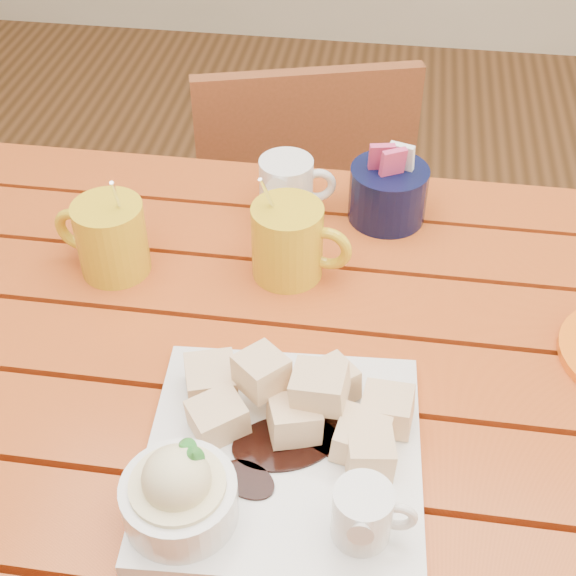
% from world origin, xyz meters
% --- Properties ---
extents(table, '(1.20, 0.79, 0.75)m').
position_xyz_m(table, '(0.00, 0.00, 0.64)').
color(table, '#943613').
rests_on(table, ground).
extents(dessert_plate, '(0.29, 0.29, 0.11)m').
position_xyz_m(dessert_plate, '(-0.00, -0.15, 0.78)').
color(dessert_plate, white).
rests_on(dessert_plate, table).
extents(coffee_mug_left, '(0.12, 0.09, 0.15)m').
position_xyz_m(coffee_mug_left, '(-0.24, 0.13, 0.80)').
color(coffee_mug_left, gold).
rests_on(coffee_mug_left, table).
extents(coffee_mug_right, '(0.13, 0.09, 0.15)m').
position_xyz_m(coffee_mug_right, '(-0.02, 0.15, 0.80)').
color(coffee_mug_right, gold).
rests_on(coffee_mug_right, table).
extents(cream_pitcher, '(0.10, 0.09, 0.09)m').
position_xyz_m(cream_pitcher, '(-0.04, 0.27, 0.80)').
color(cream_pitcher, white).
rests_on(cream_pitcher, table).
extents(sugar_caddy, '(0.10, 0.10, 0.11)m').
position_xyz_m(sugar_caddy, '(0.09, 0.29, 0.79)').
color(sugar_caddy, black).
rests_on(sugar_caddy, table).
extents(chair_far, '(0.48, 0.48, 0.81)m').
position_xyz_m(chair_far, '(-0.08, 0.68, 0.45)').
color(chair_far, brown).
rests_on(chair_far, ground).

